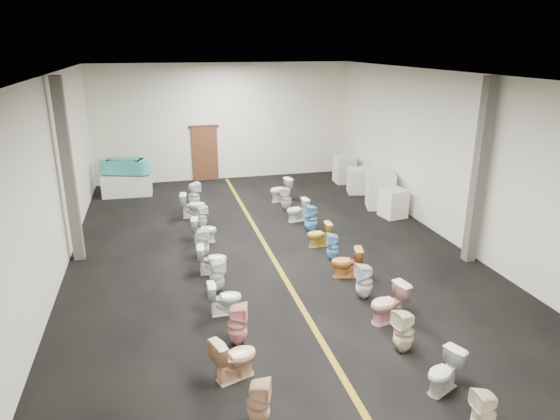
# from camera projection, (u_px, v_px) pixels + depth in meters

# --- Properties ---
(floor) EXTENTS (16.00, 16.00, 0.00)m
(floor) POSITION_uv_depth(u_px,v_px,m) (271.00, 255.00, 12.85)
(floor) COLOR black
(floor) RESTS_ON ground
(ceiling) EXTENTS (16.00, 16.00, 0.00)m
(ceiling) POSITION_uv_depth(u_px,v_px,m) (270.00, 75.00, 11.42)
(ceiling) COLOR black
(ceiling) RESTS_ON ground
(wall_back) EXTENTS (10.00, 0.00, 10.00)m
(wall_back) POSITION_uv_depth(u_px,v_px,m) (224.00, 122.00, 19.49)
(wall_back) COLOR beige
(wall_back) RESTS_ON ground
(wall_front) EXTENTS (10.00, 0.00, 10.00)m
(wall_front) POSITION_uv_depth(u_px,v_px,m) (461.00, 365.00, 4.78)
(wall_front) COLOR beige
(wall_front) RESTS_ON ground
(wall_left) EXTENTS (0.00, 16.00, 16.00)m
(wall_left) POSITION_uv_depth(u_px,v_px,m) (50.00, 184.00, 10.97)
(wall_left) COLOR beige
(wall_left) RESTS_ON ground
(wall_right) EXTENTS (0.00, 16.00, 16.00)m
(wall_right) POSITION_uv_depth(u_px,v_px,m) (453.00, 159.00, 13.30)
(wall_right) COLOR beige
(wall_right) RESTS_ON ground
(aisle_stripe) EXTENTS (0.12, 15.60, 0.01)m
(aisle_stripe) POSITION_uv_depth(u_px,v_px,m) (271.00, 255.00, 12.85)
(aisle_stripe) COLOR olive
(aisle_stripe) RESTS_ON floor
(back_door) EXTENTS (1.00, 0.10, 2.10)m
(back_door) POSITION_uv_depth(u_px,v_px,m) (205.00, 154.00, 19.63)
(back_door) COLOR #562D19
(back_door) RESTS_ON floor
(door_frame) EXTENTS (1.15, 0.08, 0.10)m
(door_frame) POSITION_uv_depth(u_px,v_px,m) (204.00, 127.00, 19.30)
(door_frame) COLOR #331C11
(door_frame) RESTS_ON back_door
(column_left) EXTENTS (0.25, 0.25, 4.50)m
(column_left) POSITION_uv_depth(u_px,v_px,m) (68.00, 172.00, 11.95)
(column_left) COLOR #59544C
(column_left) RESTS_ON floor
(column_right) EXTENTS (0.25, 0.25, 4.50)m
(column_right) POSITION_uv_depth(u_px,v_px,m) (479.00, 173.00, 11.86)
(column_right) COLOR #59544C
(column_right) RESTS_ON floor
(display_table) EXTENTS (1.72, 0.90, 0.75)m
(display_table) POSITION_uv_depth(u_px,v_px,m) (127.00, 185.00, 17.83)
(display_table) COLOR white
(display_table) RESTS_ON floor
(bathtub) EXTENTS (1.79, 1.05, 0.55)m
(bathtub) POSITION_uv_depth(u_px,v_px,m) (125.00, 166.00, 17.61)
(bathtub) COLOR #3CAEA1
(bathtub) RESTS_ON display_table
(appliance_crate_a) EXTENTS (0.80, 0.80, 0.88)m
(appliance_crate_a) POSITION_uv_depth(u_px,v_px,m) (393.00, 203.00, 15.57)
(appliance_crate_a) COLOR white
(appliance_crate_a) RESTS_ON floor
(appliance_crate_b) EXTENTS (1.07, 1.07, 1.18)m
(appliance_crate_b) POSITION_uv_depth(u_px,v_px,m) (380.00, 190.00, 16.40)
(appliance_crate_b) COLOR silver
(appliance_crate_b) RESTS_ON floor
(appliance_crate_c) EXTENTS (0.96, 0.96, 0.88)m
(appliance_crate_c) POSITION_uv_depth(u_px,v_px,m) (359.00, 181.00, 18.11)
(appliance_crate_c) COLOR silver
(appliance_crate_c) RESTS_ON floor
(appliance_crate_d) EXTENTS (0.75, 0.75, 1.04)m
(appliance_crate_d) POSITION_uv_depth(u_px,v_px,m) (344.00, 169.00, 19.41)
(appliance_crate_d) COLOR silver
(appliance_crate_d) RESTS_ON floor
(toilet_left_1) EXTENTS (0.44, 0.43, 0.74)m
(toilet_left_1) POSITION_uv_depth(u_px,v_px,m) (258.00, 403.00, 7.02)
(toilet_left_1) COLOR beige
(toilet_left_1) RESTS_ON floor
(toilet_left_2) EXTENTS (0.85, 0.65, 0.76)m
(toilet_left_2) POSITION_uv_depth(u_px,v_px,m) (235.00, 357.00, 8.03)
(toilet_left_2) COLOR #F4B98D
(toilet_left_2) RESTS_ON floor
(toilet_left_3) EXTENTS (0.44, 0.44, 0.80)m
(toilet_left_3) POSITION_uv_depth(u_px,v_px,m) (237.00, 324.00, 8.93)
(toilet_left_3) COLOR #F8A5A4
(toilet_left_3) RESTS_ON floor
(toilet_left_4) EXTENTS (0.68, 0.39, 0.69)m
(toilet_left_4) POSITION_uv_depth(u_px,v_px,m) (225.00, 298.00, 9.97)
(toilet_left_4) COLOR white
(toilet_left_4) RESTS_ON floor
(toilet_left_5) EXTENTS (0.41, 0.41, 0.73)m
(toilet_left_5) POSITION_uv_depth(u_px,v_px,m) (217.00, 276.00, 10.88)
(toilet_left_5) COLOR white
(toilet_left_5) RESTS_ON floor
(toilet_left_6) EXTENTS (0.73, 0.46, 0.71)m
(toilet_left_6) POSITION_uv_depth(u_px,v_px,m) (212.00, 259.00, 11.73)
(toilet_left_6) COLOR white
(toilet_left_6) RESTS_ON floor
(toilet_left_7) EXTENTS (0.40, 0.39, 0.77)m
(toilet_left_7) POSITION_uv_depth(u_px,v_px,m) (202.00, 243.00, 12.61)
(toilet_left_7) COLOR white
(toilet_left_7) RESTS_ON floor
(toilet_left_8) EXTENTS (0.74, 0.53, 0.68)m
(toilet_left_8) POSITION_uv_depth(u_px,v_px,m) (204.00, 230.00, 13.62)
(toilet_left_8) COLOR white
(toilet_left_8) RESTS_ON floor
(toilet_left_9) EXTENTS (0.41, 0.40, 0.68)m
(toilet_left_9) POSITION_uv_depth(u_px,v_px,m) (202.00, 217.00, 14.63)
(toilet_left_9) COLOR silver
(toilet_left_9) RESTS_ON floor
(toilet_left_10) EXTENTS (0.83, 0.56, 0.78)m
(toilet_left_10) POSITION_uv_depth(u_px,v_px,m) (193.00, 205.00, 15.51)
(toilet_left_10) COLOR white
(toilet_left_10) RESTS_ON floor
(toilet_left_11) EXTENTS (0.49, 0.48, 0.85)m
(toilet_left_11) POSITION_uv_depth(u_px,v_px,m) (194.00, 195.00, 16.48)
(toilet_left_11) COLOR white
(toilet_left_11) RESTS_ON floor
(toilet_right_0) EXTENTS (0.34, 0.33, 0.72)m
(toilet_right_0) POSITION_uv_depth(u_px,v_px,m) (484.00, 413.00, 6.85)
(toilet_right_0) COLOR #F0E2C6
(toilet_right_0) RESTS_ON floor
(toilet_right_1) EXTENTS (0.75, 0.62, 0.67)m
(toilet_right_1) POSITION_uv_depth(u_px,v_px,m) (444.00, 372.00, 7.74)
(toilet_right_1) COLOR silver
(toilet_right_1) RESTS_ON floor
(toilet_right_2) EXTENTS (0.43, 0.43, 0.80)m
(toilet_right_2) POSITION_uv_depth(u_px,v_px,m) (404.00, 331.00, 8.72)
(toilet_right_2) COLOR beige
(toilet_right_2) RESTS_ON floor
(toilet_right_3) EXTENTS (0.84, 0.59, 0.79)m
(toilet_right_3) POSITION_uv_depth(u_px,v_px,m) (388.00, 303.00, 9.67)
(toilet_right_3) COLOR beige
(toilet_right_3) RESTS_ON floor
(toilet_right_4) EXTENTS (0.37, 0.37, 0.79)m
(toilet_right_4) POSITION_uv_depth(u_px,v_px,m) (364.00, 281.00, 10.56)
(toilet_right_4) COLOR silver
(toilet_right_4) RESTS_ON floor
(toilet_right_5) EXTENTS (0.78, 0.55, 0.72)m
(toilet_right_5) POSITION_uv_depth(u_px,v_px,m) (346.00, 262.00, 11.56)
(toilet_right_5) COLOR orange
(toilet_right_5) RESTS_ON floor
(toilet_right_6) EXTENTS (0.38, 0.38, 0.71)m
(toilet_right_6) POSITION_uv_depth(u_px,v_px,m) (333.00, 247.00, 12.46)
(toilet_right_6) COLOR #77BCDC
(toilet_right_6) RESTS_ON floor
(toilet_right_7) EXTENTS (0.66, 0.39, 0.66)m
(toilet_right_7) POSITION_uv_depth(u_px,v_px,m) (319.00, 234.00, 13.32)
(toilet_right_7) COLOR gold
(toilet_right_7) RESTS_ON floor
(toilet_right_8) EXTENTS (0.47, 0.46, 0.84)m
(toilet_right_8) POSITION_uv_depth(u_px,v_px,m) (311.00, 219.00, 14.27)
(toilet_right_8) COLOR #70BAE0
(toilet_right_8) RESTS_ON floor
(toilet_right_9) EXTENTS (0.74, 0.49, 0.70)m
(toilet_right_9) POSITION_uv_depth(u_px,v_px,m) (297.00, 210.00, 15.21)
(toilet_right_9) COLOR white
(toilet_right_9) RESTS_ON floor
(toilet_right_10) EXTENTS (0.45, 0.45, 0.77)m
(toilet_right_10) POSITION_uv_depth(u_px,v_px,m) (286.00, 199.00, 16.20)
(toilet_right_10) COLOR beige
(toilet_right_10) RESTS_ON floor
(toilet_right_11) EXTENTS (0.86, 0.63, 0.79)m
(toilet_right_11) POSITION_uv_depth(u_px,v_px,m) (281.00, 190.00, 17.12)
(toilet_right_11) COLOR white
(toilet_right_11) RESTS_ON floor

